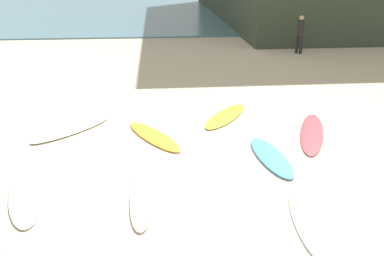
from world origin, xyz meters
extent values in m
plane|color=beige|center=(0.00, 0.00, 0.00)|extent=(120.00, 120.00, 0.00)
cube|color=slate|center=(0.00, 37.08, 0.04)|extent=(120.00, 40.00, 0.08)
ellipsoid|color=silver|center=(-1.38, 1.40, 0.04)|extent=(0.55, 2.53, 0.08)
ellipsoid|color=#EDE9CD|center=(-3.19, 4.30, 0.04)|extent=(1.92, 1.96, 0.08)
ellipsoid|color=silver|center=(1.20, 0.26, 0.03)|extent=(0.75, 2.06, 0.06)
ellipsoid|color=#DB4D56|center=(2.49, 3.61, 0.03)|extent=(1.44, 2.60, 0.06)
ellipsoid|color=gold|center=(-1.22, 3.72, 0.03)|extent=(1.51, 2.05, 0.06)
ellipsoid|color=white|center=(-3.42, 1.46, 0.03)|extent=(1.14, 2.34, 0.07)
ellipsoid|color=yellow|center=(0.65, 4.89, 0.04)|extent=(1.65, 2.07, 0.07)
ellipsoid|color=#50A2E5|center=(1.19, 2.44, 0.04)|extent=(0.76, 1.97, 0.09)
cylinder|color=black|center=(5.26, 12.48, 0.39)|extent=(0.14, 0.14, 0.79)
cylinder|color=black|center=(5.13, 12.63, 0.39)|extent=(0.14, 0.14, 0.79)
cylinder|color=black|center=(5.19, 12.55, 1.12)|extent=(0.40, 0.40, 0.66)
sphere|color=tan|center=(5.19, 12.55, 1.55)|extent=(0.21, 0.21, 0.21)
camera|label=1|loc=(-1.07, -4.77, 3.72)|focal=37.40mm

